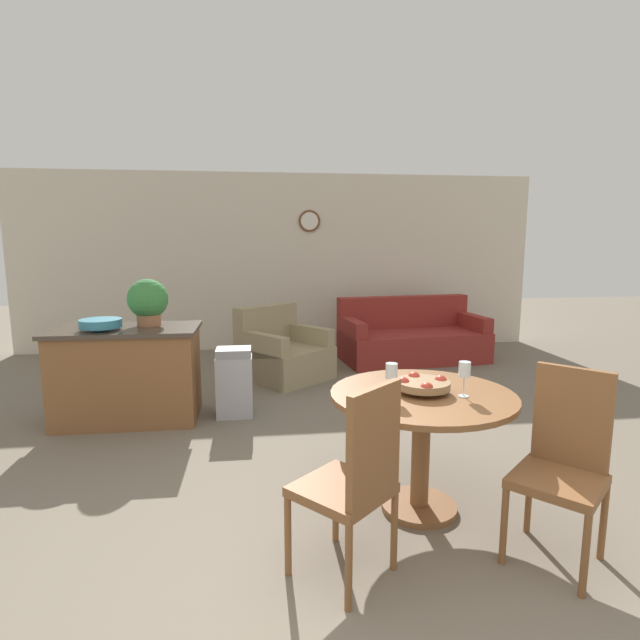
{
  "coord_description": "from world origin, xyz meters",
  "views": [
    {
      "loc": [
        -0.36,
        -1.86,
        1.68
      ],
      "look_at": [
        0.2,
        2.61,
        0.97
      ],
      "focal_mm": 28.0,
      "sensor_mm": 36.0,
      "label": 1
    }
  ],
  "objects": [
    {
      "name": "fruit_bowl",
      "position": [
        0.62,
        0.98,
        0.82
      ],
      "size": [
        0.33,
        0.33,
        0.1
      ],
      "color": "olive",
      "rests_on": "dining_table"
    },
    {
      "name": "trash_bin",
      "position": [
        -0.6,
        2.86,
        0.33
      ],
      "size": [
        0.34,
        0.28,
        0.67
      ],
      "color": "#9E9EA3",
      "rests_on": "ground_plane"
    },
    {
      "name": "ground_plane",
      "position": [
        0.0,
        0.0,
        0.0
      ],
      "size": [
        24.0,
        24.0,
        0.0
      ],
      "primitive_type": "plane",
      "color": "#706656"
    },
    {
      "name": "teal_bowl",
      "position": [
        -1.77,
        2.77,
        0.95
      ],
      "size": [
        0.36,
        0.36,
        0.1
      ],
      "color": "teal",
      "rests_on": "kitchen_island"
    },
    {
      "name": "armchair",
      "position": [
        -0.08,
        4.16,
        0.3
      ],
      "size": [
        1.26,
        1.27,
        0.88
      ],
      "rotation": [
        0.0,
        0.0,
        0.68
      ],
      "color": "#998966",
      "rests_on": "ground_plane"
    },
    {
      "name": "wine_glass_right",
      "position": [
        0.84,
        0.87,
        0.92
      ],
      "size": [
        0.07,
        0.07,
        0.21
      ],
      "color": "silver",
      "rests_on": "dining_table"
    },
    {
      "name": "wine_glass_left",
      "position": [
        0.4,
        0.88,
        0.92
      ],
      "size": [
        0.07,
        0.07,
        0.21
      ],
      "color": "silver",
      "rests_on": "dining_table"
    },
    {
      "name": "dining_table",
      "position": [
        0.63,
        0.97,
        0.59
      ],
      "size": [
        1.13,
        1.13,
        0.77
      ],
      "color": "brown",
      "rests_on": "ground_plane"
    },
    {
      "name": "potted_plant",
      "position": [
        -1.39,
        2.98,
        1.12
      ],
      "size": [
        0.38,
        0.38,
        0.44
      ],
      "color": "#A36642",
      "rests_on": "kitchen_island"
    },
    {
      "name": "wall_back",
      "position": [
        0.0,
        5.94,
        1.35
      ],
      "size": [
        8.0,
        0.09,
        2.7
      ],
      "color": "beige",
      "rests_on": "ground_plane"
    },
    {
      "name": "dining_chair_near_left",
      "position": [
        0.09,
        0.38,
        0.55
      ],
      "size": [
        0.59,
        0.59,
        1.02
      ],
      "rotation": [
        0.0,
        0.0,
        7.02
      ],
      "color": "brown",
      "rests_on": "ground_plane"
    },
    {
      "name": "kitchen_island",
      "position": [
        -1.59,
        2.87,
        0.45
      ],
      "size": [
        1.32,
        0.73,
        0.89
      ],
      "color": "brown",
      "rests_on": "ground_plane"
    },
    {
      "name": "dining_chair_near_right",
      "position": [
        1.22,
        0.44,
        0.55
      ],
      "size": [
        0.59,
        0.59,
        1.02
      ],
      "rotation": [
        0.0,
        0.0,
        8.59
      ],
      "color": "brown",
      "rests_on": "ground_plane"
    },
    {
      "name": "couch",
      "position": [
        1.8,
        4.91,
        0.3
      ],
      "size": [
        2.08,
        1.2,
        0.88
      ],
      "rotation": [
        0.0,
        0.0,
        0.12
      ],
      "color": "maroon",
      "rests_on": "ground_plane"
    }
  ]
}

